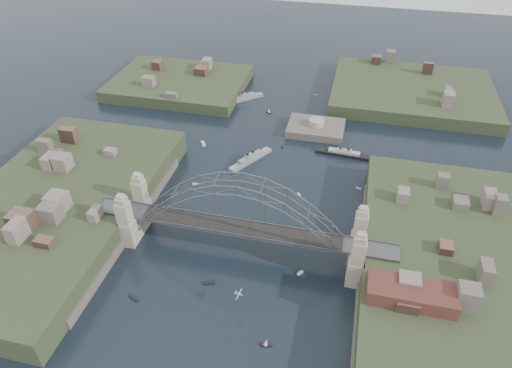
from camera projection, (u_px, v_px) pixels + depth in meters
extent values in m
plane|color=black|center=(241.00, 249.00, 128.02)|extent=(500.00, 500.00, 0.00)
cube|color=#49494B|center=(241.00, 229.00, 123.18)|extent=(84.00, 6.00, 0.70)
cube|color=#545961|center=(238.00, 235.00, 120.52)|extent=(84.00, 0.25, 0.50)
cube|color=#545961|center=(243.00, 220.00, 125.18)|extent=(84.00, 0.25, 0.50)
cube|color=black|center=(241.00, 227.00, 122.85)|extent=(55.20, 5.20, 0.35)
cube|color=tan|center=(126.00, 220.00, 124.61)|extent=(3.40, 3.40, 17.70)
cube|color=tan|center=(141.00, 198.00, 132.36)|extent=(3.40, 3.40, 17.70)
cube|color=tan|center=(357.00, 259.00, 112.97)|extent=(3.40, 3.40, 17.70)
cube|color=tan|center=(359.00, 233.00, 120.73)|extent=(3.40, 3.40, 17.70)
cube|color=tan|center=(136.00, 222.00, 131.42)|extent=(4.08, 13.80, 8.00)
cube|color=tan|center=(356.00, 259.00, 119.78)|extent=(4.08, 13.80, 8.00)
cube|color=#2F3B21|center=(57.00, 213.00, 137.52)|extent=(50.00, 90.00, 12.00)
cube|color=#584F46|center=(126.00, 227.00, 133.97)|extent=(6.00, 70.00, 4.00)
cube|color=#2F3B21|center=(459.00, 282.00, 116.09)|extent=(50.00, 90.00, 12.00)
cube|color=#584F46|center=(369.00, 269.00, 120.85)|extent=(6.00, 70.00, 4.00)
cube|color=#2F3B21|center=(180.00, 87.00, 211.51)|extent=(60.00, 45.00, 9.00)
cube|color=#2F3B21|center=(411.00, 96.00, 203.58)|extent=(70.00, 55.00, 9.50)
cube|color=#584F46|center=(315.00, 133.00, 180.36)|extent=(22.00, 16.00, 7.00)
cylinder|color=tan|center=(316.00, 122.00, 177.52)|extent=(6.00, 6.00, 2.40)
cube|color=#592D26|center=(411.00, 294.00, 103.00)|extent=(20.00, 8.00, 4.00)
cube|color=#49494B|center=(381.00, 367.00, 98.69)|extent=(4.00, 22.00, 1.40)
cube|color=#919799|center=(250.00, 160.00, 163.09)|extent=(12.30, 18.12, 1.74)
cube|color=#919799|center=(250.00, 157.00, 162.30)|extent=(7.21, 10.23, 1.30)
cube|color=#919799|center=(250.00, 155.00, 161.71)|extent=(3.75, 4.93, 0.87)
cylinder|color=black|center=(248.00, 155.00, 160.47)|extent=(0.94, 0.94, 1.74)
cylinder|color=black|center=(253.00, 152.00, 162.03)|extent=(0.94, 0.94, 1.74)
cylinder|color=#545961|center=(239.00, 160.00, 158.04)|extent=(0.17, 0.17, 4.35)
cylinder|color=#545961|center=(262.00, 147.00, 164.73)|extent=(0.17, 0.17, 4.35)
cube|color=#919799|center=(245.00, 99.00, 201.90)|extent=(14.64, 13.59, 1.76)
cube|color=#919799|center=(245.00, 96.00, 201.10)|extent=(8.38, 7.83, 1.32)
cube|color=#919799|center=(245.00, 94.00, 200.50)|extent=(4.15, 3.94, 0.88)
cylinder|color=black|center=(242.00, 93.00, 199.57)|extent=(0.87, 0.87, 1.76)
cylinder|color=black|center=(247.00, 92.00, 200.51)|extent=(0.87, 0.87, 1.76)
cylinder|color=#545961|center=(234.00, 96.00, 198.15)|extent=(0.18, 0.18, 4.39)
cylinder|color=#545961|center=(255.00, 91.00, 202.20)|extent=(0.18, 0.18, 4.39)
cube|color=black|center=(344.00, 155.00, 166.07)|extent=(20.95, 4.34, 1.51)
cube|color=#B8B9B5|center=(344.00, 152.00, 165.38)|extent=(11.56, 2.95, 1.13)
cube|color=#B8B9B5|center=(344.00, 150.00, 164.87)|extent=(5.30, 1.93, 0.76)
cylinder|color=black|center=(341.00, 148.00, 164.82)|extent=(1.02, 1.02, 1.51)
cylinder|color=black|center=(349.00, 149.00, 164.12)|extent=(1.02, 1.02, 1.51)
cylinder|color=#545961|center=(328.00, 146.00, 166.09)|extent=(0.15, 0.15, 3.78)
cylinder|color=#545961|center=(362.00, 152.00, 163.08)|extent=(0.15, 0.15, 3.78)
cube|color=silver|center=(239.00, 294.00, 108.05)|extent=(1.76, 0.52, 0.30)
cube|color=silver|center=(239.00, 294.00, 108.02)|extent=(0.70, 3.48, 0.07)
cube|color=silver|center=(236.00, 293.00, 108.19)|extent=(0.30, 1.10, 0.38)
cube|color=#B8B9B5|center=(196.00, 184.00, 152.08)|extent=(2.74, 1.06, 0.45)
cube|color=#B8B9B5|center=(299.00, 195.00, 147.63)|extent=(1.59, 1.85, 0.45)
cube|color=#B8B9B5|center=(209.00, 283.00, 118.16)|extent=(3.21, 1.91, 0.45)
cube|color=#B8B9B5|center=(358.00, 188.00, 150.29)|extent=(1.99, 1.19, 0.45)
cube|color=#B8B9B5|center=(203.00, 144.00, 172.54)|extent=(3.04, 3.88, 0.45)
cube|color=#B8B9B5|center=(282.00, 147.00, 170.70)|extent=(0.52, 1.46, 0.45)
cube|color=#B8B9B5|center=(266.00, 345.00, 103.59)|extent=(2.71, 1.41, 0.45)
cylinder|color=#545961|center=(266.00, 342.00, 102.96)|extent=(0.08, 0.08, 2.20)
cone|color=silver|center=(266.00, 342.00, 102.96)|extent=(1.43, 1.25, 1.92)
cube|color=#B8B9B5|center=(269.00, 113.00, 192.30)|extent=(2.28, 1.85, 0.45)
cylinder|color=#545961|center=(269.00, 110.00, 191.67)|extent=(0.08, 0.08, 2.20)
cone|color=silver|center=(269.00, 110.00, 191.67)|extent=(1.59, 1.52, 1.92)
cube|color=#B8B9B5|center=(335.00, 227.00, 135.08)|extent=(2.04, 1.92, 0.45)
cube|color=#B8B9B5|center=(134.00, 298.00, 114.18)|extent=(2.89, 1.97, 0.45)
cube|color=#B8B9B5|center=(315.00, 95.00, 205.56)|extent=(1.80, 0.95, 0.45)
cube|color=#B8B9B5|center=(146.00, 177.00, 155.47)|extent=(2.12, 2.69, 0.45)
cube|color=#B8B9B5|center=(146.00, 176.00, 155.23)|extent=(1.46, 1.73, 0.40)
cylinder|color=black|center=(146.00, 175.00, 154.96)|extent=(0.16, 0.16, 0.70)
cube|color=#B8B9B5|center=(300.00, 273.00, 120.83)|extent=(1.79, 1.88, 0.45)
cube|color=#B8B9B5|center=(300.00, 272.00, 120.59)|extent=(1.19, 1.23, 0.40)
cylinder|color=black|center=(300.00, 271.00, 120.32)|extent=(0.16, 0.16, 0.70)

